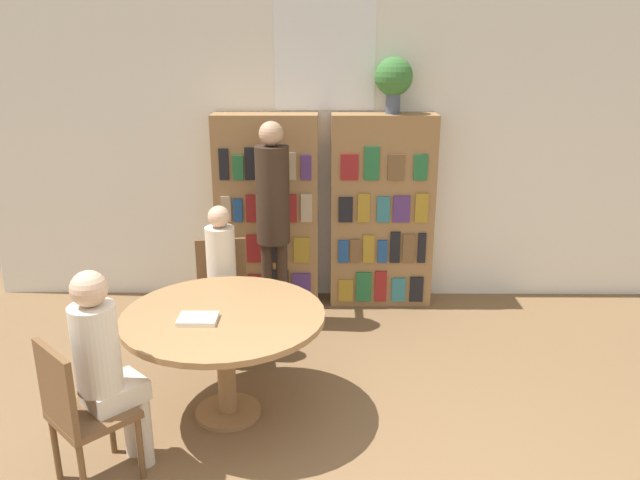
# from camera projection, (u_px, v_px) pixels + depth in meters

# --- Properties ---
(wall_back) EXTENTS (6.40, 0.07, 3.00)m
(wall_back) POSITION_uv_depth(u_px,v_px,m) (325.00, 142.00, 5.78)
(wall_back) COLOR silver
(wall_back) RESTS_ON ground_plane
(bookshelf_left) EXTENTS (0.94, 0.34, 1.79)m
(bookshelf_left) POSITION_uv_depth(u_px,v_px,m) (268.00, 211.00, 5.79)
(bookshelf_left) COLOR olive
(bookshelf_left) RESTS_ON ground_plane
(bookshelf_right) EXTENTS (0.94, 0.34, 1.79)m
(bookshelf_right) POSITION_uv_depth(u_px,v_px,m) (382.00, 212.00, 5.78)
(bookshelf_right) COLOR olive
(bookshelf_right) RESTS_ON ground_plane
(flower_vase) EXTENTS (0.33, 0.33, 0.49)m
(flower_vase) POSITION_uv_depth(u_px,v_px,m) (394.00, 78.00, 5.41)
(flower_vase) COLOR #475166
(flower_vase) RESTS_ON bookshelf_right
(reading_table) EXTENTS (1.31, 1.31, 0.74)m
(reading_table) POSITION_uv_depth(u_px,v_px,m) (225.00, 329.00, 4.03)
(reading_table) COLOR olive
(reading_table) RESTS_ON ground_plane
(chair_near_camera) EXTENTS (0.57, 0.57, 0.89)m
(chair_near_camera) POSITION_uv_depth(u_px,v_px,m) (79.00, 408.00, 3.40)
(chair_near_camera) COLOR brown
(chair_near_camera) RESTS_ON ground_plane
(chair_left_side) EXTENTS (0.46, 0.46, 0.89)m
(chair_left_side) POSITION_uv_depth(u_px,v_px,m) (223.00, 290.00, 5.00)
(chair_left_side) COLOR brown
(chair_left_side) RESTS_ON ground_plane
(seated_reader_left) EXTENTS (0.27, 0.37, 1.23)m
(seated_reader_left) POSITION_uv_depth(u_px,v_px,m) (222.00, 277.00, 4.77)
(seated_reader_left) COLOR beige
(seated_reader_left) RESTS_ON ground_plane
(seated_reader_right) EXTENTS (0.40, 0.40, 1.26)m
(seated_reader_right) POSITION_uv_depth(u_px,v_px,m) (106.00, 361.00, 3.45)
(seated_reader_right) COLOR beige
(seated_reader_right) RESTS_ON ground_plane
(librarian_standing) EXTENTS (0.29, 0.56, 1.79)m
(librarian_standing) POSITION_uv_depth(u_px,v_px,m) (273.00, 204.00, 5.25)
(librarian_standing) COLOR #332319
(librarian_standing) RESTS_ON ground_plane
(open_book_on_table) EXTENTS (0.24, 0.18, 0.03)m
(open_book_on_table) POSITION_uv_depth(u_px,v_px,m) (198.00, 319.00, 3.87)
(open_book_on_table) COLOR silver
(open_book_on_table) RESTS_ON reading_table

